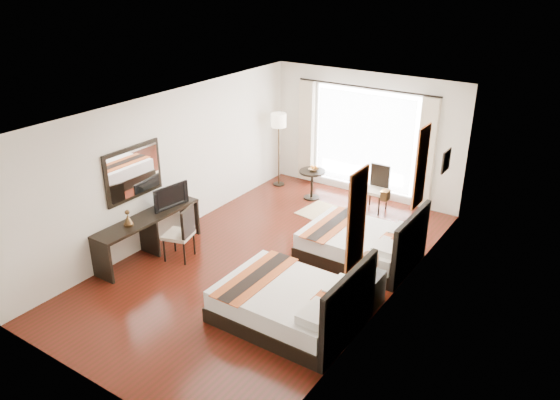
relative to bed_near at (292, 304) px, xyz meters
The scene contains 29 objects.
floor 1.80m from the bed_near, 136.06° to the left, with size 4.50×7.50×0.01m, color #39160A.
ceiling 3.05m from the bed_near, 136.06° to the left, with size 4.50×7.50×0.02m, color white.
wall_headboard 1.91m from the bed_near, 51.68° to the left, with size 0.01×7.50×2.80m, color silver.
wall_desk 3.89m from the bed_near, 160.76° to the left, with size 0.01×7.50×2.80m, color silver.
wall_window 5.25m from the bed_near, 104.37° to the left, with size 4.50×0.01×2.80m, color silver.
wall_entry 3.03m from the bed_near, 116.86° to the right, with size 4.50×0.01×2.80m, color silver.
window_glass 5.22m from the bed_near, 104.42° to the left, with size 2.40×0.02×2.20m, color white.
sheer_curtain 5.16m from the bed_near, 104.58° to the left, with size 2.30×0.02×2.10m, color white.
drape_left 5.66m from the bed_near, 119.28° to the left, with size 0.35×0.14×2.35m, color #C0AE95.
drape_right 4.96m from the bed_near, 87.93° to the left, with size 0.35×0.14×2.35m, color #C0AE95.
art_panel_near 1.91m from the bed_near, ahead, with size 0.03×0.50×1.35m, color maroon.
art_panel_far 2.97m from the bed_near, 67.22° to the left, with size 0.03×0.50×1.35m, color maroon.
wall_sconce 2.11m from the bed_near, 47.17° to the left, with size 0.10×0.14×0.14m, color #463019.
mirror_frame 3.72m from the bed_near, behind, with size 0.04×1.25×0.95m, color black.
mirror_glass 3.70m from the bed_near, behind, with size 0.01×1.12×0.82m, color white.
bed_near is the anchor object (origin of this frame).
bed_far 2.28m from the bed_near, 88.87° to the left, with size 1.97×1.53×1.11m.
nightstand 1.22m from the bed_near, 54.02° to the left, with size 0.45×0.56×0.54m, color black.
table_lamp 1.36m from the bed_near, 54.46° to the left, with size 0.24×0.24×0.38m.
vase 1.09m from the bed_near, 48.49° to the left, with size 0.14×0.14×0.15m, color black.
console_desk 3.28m from the bed_near, behind, with size 0.50×2.20×0.76m, color black.
television 3.41m from the bed_near, 165.90° to the left, with size 0.76×0.10×0.44m, color black.
bronze_figurine 3.32m from the bed_near, behind, with size 0.17×0.17×0.26m, color #463019, non-canonical shape.
desk_chair 2.72m from the bed_near, behind, with size 0.58×0.58×1.01m.
floor_lamp 5.50m from the bed_near, 126.05° to the left, with size 0.35×0.35×1.75m.
side_table 4.59m from the bed_near, 117.10° to the left, with size 0.58×0.58×0.67m, color black.
fruit_bowl 4.61m from the bed_near, 116.71° to the left, with size 0.22×0.22×0.05m, color #483519.
window_chair 4.36m from the bed_near, 98.54° to the left, with size 0.46×0.46×0.98m.
jute_rug 3.79m from the bed_near, 110.15° to the left, with size 1.29×0.88×0.01m, color tan.
Camera 1 is at (4.88, -6.95, 5.00)m, focal length 35.00 mm.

